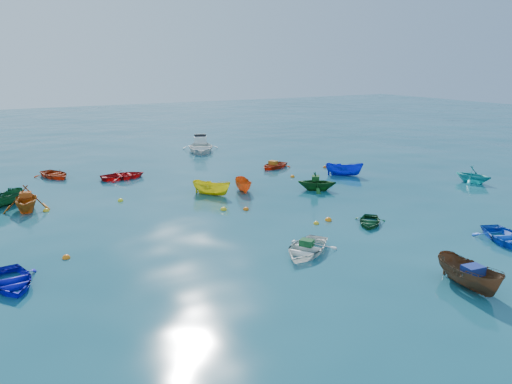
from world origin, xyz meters
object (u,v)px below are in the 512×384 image
dinghy_blue_sw (12,286)px  motorboat_white (201,152)px  dinghy_white_near (306,253)px  dinghy_blue_se (508,243)px

dinghy_blue_sw → motorboat_white: bearing=48.7°
motorboat_white → dinghy_blue_sw: bearing=-104.9°
dinghy_blue_sw → dinghy_white_near: bearing=-17.1°
motorboat_white → dinghy_blue_se: bearing=-61.6°
dinghy_blue_sw → motorboat_white: 30.41m
dinghy_blue_se → dinghy_white_near: bearing=-179.0°
dinghy_blue_sw → dinghy_white_near: size_ratio=0.94×
dinghy_blue_sw → dinghy_white_near: 12.49m
dinghy_white_near → dinghy_blue_se: (9.49, -3.61, 0.00)m
dinghy_blue_se → motorboat_white: motorboat_white is taller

